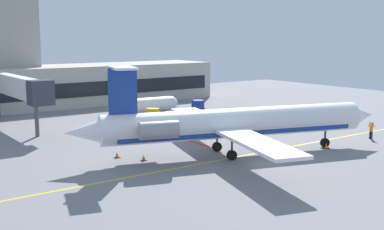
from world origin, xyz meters
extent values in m
cube|color=slate|center=(0.00, 0.00, -0.05)|extent=(120.00, 120.00, 0.10)
cube|color=yellow|center=(0.00, 3.27, 0.00)|extent=(108.00, 0.24, 0.01)
cube|color=red|center=(0.96, 8.96, 0.00)|extent=(0.30, 8.00, 0.01)
cube|color=#ADA89E|center=(-6.65, 45.21, 3.12)|extent=(65.58, 10.41, 6.23)
cube|color=black|center=(-6.65, 39.95, 2.86)|extent=(62.96, 0.12, 2.20)
cube|color=silver|center=(-11.07, 31.12, 4.97)|extent=(1.40, 17.75, 2.40)
cube|color=#2D333D|center=(-11.07, 21.35, 4.97)|extent=(2.40, 2.00, 2.64)
cylinder|color=#4C4C51|center=(-11.07, 23.05, 1.88)|extent=(0.44, 0.44, 3.77)
cylinder|color=white|center=(1.08, 3.98, 3.00)|extent=(24.73, 9.89, 2.70)
cube|color=navy|center=(1.08, 3.98, 2.26)|extent=(22.26, 8.91, 0.49)
cone|color=white|center=(13.95, 0.05, 3.00)|extent=(3.62, 3.40, 2.65)
cone|color=white|center=(-12.06, 7.99, 3.00)|extent=(4.03, 3.22, 2.30)
cube|color=white|center=(1.87, 10.89, 2.59)|extent=(6.01, 11.36, 0.28)
cube|color=white|center=(-2.12, -2.20, 2.59)|extent=(6.01, 11.36, 0.28)
cylinder|color=gray|center=(-5.96, 8.36, 3.20)|extent=(3.54, 2.37, 1.49)
cylinder|color=gray|center=(-7.21, 4.28, 3.20)|extent=(3.54, 2.37, 1.49)
cube|color=navy|center=(-8.98, 7.05, 6.30)|extent=(2.40, 0.94, 3.89)
cube|color=white|center=(-8.98, 7.05, 8.24)|extent=(3.07, 4.69, 0.20)
cylinder|color=#3F3F44|center=(10.17, 1.20, 1.27)|extent=(0.20, 0.20, 1.20)
cylinder|color=black|center=(10.17, 1.20, 0.45)|extent=(0.96, 0.60, 0.90)
cylinder|color=#3F3F44|center=(0.39, 6.02, 1.27)|extent=(0.20, 0.20, 1.20)
cylinder|color=black|center=(0.39, 6.02, 0.45)|extent=(0.96, 0.60, 0.90)
cylinder|color=#3F3F44|center=(-0.63, 2.66, 1.27)|extent=(0.20, 0.20, 1.20)
cylinder|color=black|center=(-0.63, 2.66, 0.45)|extent=(0.96, 0.60, 0.90)
cube|color=#E5B20C|center=(1.73, 20.28, 0.69)|extent=(3.39, 3.31, 0.67)
cube|color=#C3970A|center=(2.37, 20.88, 1.61)|extent=(1.90, 1.91, 1.18)
cylinder|color=black|center=(1.99, 21.62, 0.35)|extent=(0.70, 0.68, 0.70)
cylinder|color=black|center=(3.08, 20.44, 0.35)|extent=(0.70, 0.68, 0.70)
cylinder|color=black|center=(0.38, 20.13, 0.35)|extent=(0.70, 0.68, 0.70)
cylinder|color=black|center=(1.47, 18.95, 0.35)|extent=(0.70, 0.68, 0.70)
cube|color=#19389E|center=(11.36, 25.36, 0.68)|extent=(3.77, 2.45, 0.66)
cube|color=navy|center=(12.29, 25.09, 1.51)|extent=(1.72, 1.73, 1.00)
cylinder|color=black|center=(12.74, 25.77, 0.35)|extent=(0.75, 0.46, 0.70)
cylinder|color=black|center=(12.31, 24.27, 0.35)|extent=(0.75, 0.46, 0.70)
cylinder|color=black|center=(10.40, 26.44, 0.35)|extent=(0.75, 0.46, 0.70)
cylinder|color=black|center=(9.97, 24.95, 0.35)|extent=(0.75, 0.46, 0.70)
cylinder|color=white|center=(6.66, 28.67, 1.39)|extent=(6.60, 2.63, 2.09)
sphere|color=white|center=(9.87, 28.39, 1.39)|extent=(2.04, 2.04, 2.04)
sphere|color=white|center=(3.45, 28.95, 1.39)|extent=(2.04, 2.04, 2.04)
cube|color=#59595B|center=(4.73, 28.67, 0.17)|extent=(0.60, 1.88, 0.35)
cube|color=#59595B|center=(8.60, 28.67, 0.17)|extent=(0.60, 1.88, 0.35)
cylinder|color=#191E33|center=(17.36, 0.82, 0.40)|extent=(0.18, 0.18, 0.81)
cylinder|color=#191E33|center=(17.36, 1.02, 0.40)|extent=(0.18, 0.18, 0.81)
cylinder|color=orange|center=(17.36, 0.92, 1.14)|extent=(0.34, 0.34, 0.66)
sphere|color=tan|center=(17.36, 0.92, 1.59)|extent=(0.24, 0.24, 0.24)
cylinder|color=orange|center=(17.36, 0.70, 1.53)|extent=(0.09, 0.39, 0.50)
cylinder|color=#F2590C|center=(17.36, 0.70, 1.75)|extent=(0.06, 0.06, 0.28)
cylinder|color=orange|center=(17.36, 1.14, 1.53)|extent=(0.09, 0.39, 0.50)
cylinder|color=#F2590C|center=(17.36, 1.14, 1.75)|extent=(0.06, 0.06, 0.28)
cone|color=orange|center=(9.81, 0.73, 0.28)|extent=(0.36, 0.36, 0.55)
cube|color=black|center=(9.81, 0.73, 0.02)|extent=(0.47, 0.47, 0.04)
cone|color=orange|center=(-8.46, 9.39, 0.28)|extent=(0.36, 0.36, 0.55)
cube|color=black|center=(-8.46, 9.39, 0.02)|extent=(0.47, 0.47, 0.04)
cone|color=orange|center=(-7.06, 7.05, 0.28)|extent=(0.36, 0.36, 0.55)
cube|color=black|center=(-7.06, 7.05, 0.02)|extent=(0.47, 0.47, 0.04)
camera|label=1|loc=(-28.31, -29.50, 10.83)|focal=46.01mm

